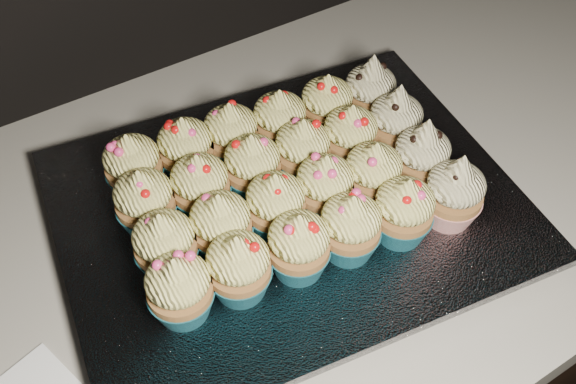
% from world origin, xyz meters
% --- Properties ---
extents(cabinet, '(2.40, 0.60, 0.86)m').
position_xyz_m(cabinet, '(0.00, 1.70, 0.43)').
color(cabinet, black).
rests_on(cabinet, ground).
extents(worktop, '(2.44, 0.64, 0.04)m').
position_xyz_m(worktop, '(0.00, 1.70, 0.88)').
color(worktop, beige).
rests_on(worktop, cabinet).
extents(baking_tray, '(0.50, 0.41, 0.02)m').
position_xyz_m(baking_tray, '(-0.21, 1.67, 0.91)').
color(baking_tray, black).
rests_on(baking_tray, worktop).
extents(foil_lining, '(0.54, 0.45, 0.01)m').
position_xyz_m(foil_lining, '(-0.21, 1.67, 0.93)').
color(foil_lining, silver).
rests_on(foil_lining, baking_tray).
extents(cupcake_0, '(0.06, 0.06, 0.08)m').
position_xyz_m(cupcake_0, '(-0.36, 1.61, 0.97)').
color(cupcake_0, '#175E6F').
rests_on(cupcake_0, foil_lining).
extents(cupcake_1, '(0.06, 0.06, 0.08)m').
position_xyz_m(cupcake_1, '(-0.31, 1.60, 0.97)').
color(cupcake_1, '#175E6F').
rests_on(cupcake_1, foil_lining).
extents(cupcake_2, '(0.06, 0.06, 0.08)m').
position_xyz_m(cupcake_2, '(-0.24, 1.59, 0.97)').
color(cupcake_2, '#175E6F').
rests_on(cupcake_2, foil_lining).
extents(cupcake_3, '(0.06, 0.06, 0.08)m').
position_xyz_m(cupcake_3, '(-0.19, 1.58, 0.97)').
color(cupcake_3, '#175E6F').
rests_on(cupcake_3, foil_lining).
extents(cupcake_4, '(0.06, 0.06, 0.08)m').
position_xyz_m(cupcake_4, '(-0.13, 1.57, 0.97)').
color(cupcake_4, '#175E6F').
rests_on(cupcake_4, foil_lining).
extents(cupcake_5, '(0.06, 0.06, 0.10)m').
position_xyz_m(cupcake_5, '(-0.07, 1.56, 0.97)').
color(cupcake_5, '#A51C17').
rests_on(cupcake_5, foil_lining).
extents(cupcake_6, '(0.06, 0.06, 0.08)m').
position_xyz_m(cupcake_6, '(-0.35, 1.66, 0.97)').
color(cupcake_6, '#175E6F').
rests_on(cupcake_6, foil_lining).
extents(cupcake_7, '(0.06, 0.06, 0.08)m').
position_xyz_m(cupcake_7, '(-0.30, 1.65, 0.97)').
color(cupcake_7, '#175E6F').
rests_on(cupcake_7, foil_lining).
extents(cupcake_8, '(0.06, 0.06, 0.08)m').
position_xyz_m(cupcake_8, '(-0.24, 1.64, 0.97)').
color(cupcake_8, '#175E6F').
rests_on(cupcake_8, foil_lining).
extents(cupcake_9, '(0.06, 0.06, 0.08)m').
position_xyz_m(cupcake_9, '(-0.18, 1.64, 0.97)').
color(cupcake_9, '#175E6F').
rests_on(cupcake_9, foil_lining).
extents(cupcake_10, '(0.06, 0.06, 0.08)m').
position_xyz_m(cupcake_10, '(-0.13, 1.63, 0.97)').
color(cupcake_10, '#175E6F').
rests_on(cupcake_10, foil_lining).
extents(cupcake_11, '(0.06, 0.06, 0.10)m').
position_xyz_m(cupcake_11, '(-0.07, 1.62, 0.97)').
color(cupcake_11, '#A51C17').
rests_on(cupcake_11, foil_lining).
extents(cupcake_12, '(0.06, 0.06, 0.08)m').
position_xyz_m(cupcake_12, '(-0.35, 1.72, 0.97)').
color(cupcake_12, '#175E6F').
rests_on(cupcake_12, foil_lining).
extents(cupcake_13, '(0.06, 0.06, 0.08)m').
position_xyz_m(cupcake_13, '(-0.29, 1.71, 0.97)').
color(cupcake_13, '#175E6F').
rests_on(cupcake_13, foil_lining).
extents(cupcake_14, '(0.06, 0.06, 0.08)m').
position_xyz_m(cupcake_14, '(-0.23, 1.70, 0.97)').
color(cupcake_14, '#175E6F').
rests_on(cupcake_14, foil_lining).
extents(cupcake_15, '(0.06, 0.06, 0.08)m').
position_xyz_m(cupcake_15, '(-0.17, 1.69, 0.97)').
color(cupcake_15, '#175E6F').
rests_on(cupcake_15, foil_lining).
extents(cupcake_16, '(0.06, 0.06, 0.08)m').
position_xyz_m(cupcake_16, '(-0.11, 1.69, 0.97)').
color(cupcake_16, '#175E6F').
rests_on(cupcake_16, foil_lining).
extents(cupcake_17, '(0.06, 0.06, 0.10)m').
position_xyz_m(cupcake_17, '(-0.06, 1.68, 0.97)').
color(cupcake_17, '#A51C17').
rests_on(cupcake_17, foil_lining).
extents(cupcake_18, '(0.06, 0.06, 0.08)m').
position_xyz_m(cupcake_18, '(-0.34, 1.77, 0.97)').
color(cupcake_18, '#175E6F').
rests_on(cupcake_18, foil_lining).
extents(cupcake_19, '(0.06, 0.06, 0.08)m').
position_xyz_m(cupcake_19, '(-0.28, 1.77, 0.97)').
color(cupcake_19, '#175E6F').
rests_on(cupcake_19, foil_lining).
extents(cupcake_20, '(0.06, 0.06, 0.08)m').
position_xyz_m(cupcake_20, '(-0.22, 1.76, 0.97)').
color(cupcake_20, '#175E6F').
rests_on(cupcake_20, foil_lining).
extents(cupcake_21, '(0.06, 0.06, 0.08)m').
position_xyz_m(cupcake_21, '(-0.17, 1.75, 0.97)').
color(cupcake_21, '#175E6F').
rests_on(cupcake_21, foil_lining).
extents(cupcake_22, '(0.06, 0.06, 0.08)m').
position_xyz_m(cupcake_22, '(-0.11, 1.74, 0.97)').
color(cupcake_22, '#175E6F').
rests_on(cupcake_22, foil_lining).
extents(cupcake_23, '(0.06, 0.06, 0.10)m').
position_xyz_m(cupcake_23, '(-0.05, 1.73, 0.97)').
color(cupcake_23, '#A51C17').
rests_on(cupcake_23, foil_lining).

